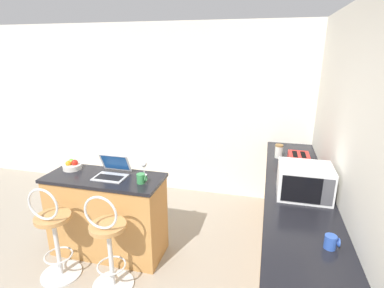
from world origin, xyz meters
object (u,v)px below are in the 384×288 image
(microwave, at_px, (304,181))
(fruit_bowl, at_px, (72,166))
(storage_jar, at_px, (279,151))
(toaster, at_px, (298,162))
(bar_stool_near, at_px, (54,235))
(wine_glass_short, at_px, (144,165))
(laptop, at_px, (112,171))
(mug_blue, at_px, (331,242))
(bar_stool_far, at_px, (109,245))
(mug_green, at_px, (141,178))

(microwave, height_order, fruit_bowl, microwave)
(microwave, bearing_deg, storage_jar, 101.18)
(toaster, bearing_deg, storage_jar, 117.64)
(bar_stool_near, relative_size, storage_jar, 6.06)
(fruit_bowl, bearing_deg, wine_glass_short, 3.26)
(laptop, relative_size, mug_blue, 3.38)
(bar_stool_far, bearing_deg, wine_glass_short, 80.70)
(fruit_bowl, xyz_separation_m, storage_jar, (2.25, 0.98, 0.04))
(mug_green, distance_m, storage_jar, 1.76)
(fruit_bowl, bearing_deg, bar_stool_far, -38.65)
(toaster, bearing_deg, mug_green, -154.32)
(mug_green, bearing_deg, bar_stool_near, -149.20)
(bar_stool_far, relative_size, mug_blue, 10.39)
(bar_stool_far, distance_m, fruit_bowl, 1.07)
(microwave, bearing_deg, fruit_bowl, 179.19)
(fruit_bowl, relative_size, storage_jar, 1.21)
(bar_stool_far, xyz_separation_m, laptop, (-0.21, 0.54, 0.50))
(microwave, bearing_deg, mug_green, -175.81)
(bar_stool_far, relative_size, fruit_bowl, 5.01)
(fruit_bowl, bearing_deg, laptop, -5.90)
(wine_glass_short, bearing_deg, toaster, 18.88)
(microwave, relative_size, toaster, 1.52)
(bar_stool_near, relative_size, bar_stool_far, 1.00)
(wine_glass_short, bearing_deg, storage_jar, 33.48)
(microwave, bearing_deg, bar_stool_near, -166.32)
(toaster, bearing_deg, wine_glass_short, -161.12)
(bar_stool_near, relative_size, fruit_bowl, 5.01)
(wine_glass_short, bearing_deg, bar_stool_near, -137.23)
(laptop, distance_m, wine_glass_short, 0.34)
(mug_blue, bearing_deg, fruit_bowl, 162.76)
(bar_stool_far, xyz_separation_m, storage_jar, (1.51, 1.57, 0.53))
(bar_stool_near, height_order, mug_green, mug_green)
(fruit_bowl, bearing_deg, mug_green, -9.35)
(wine_glass_short, bearing_deg, mug_green, -74.85)
(toaster, distance_m, mug_blue, 1.40)
(mug_green, relative_size, storage_jar, 0.61)
(mug_blue, distance_m, storage_jar, 1.80)
(bar_stool_far, height_order, toaster, toaster)
(bar_stool_far, bearing_deg, mug_blue, -6.29)
(laptop, bearing_deg, storage_jar, 30.94)
(microwave, relative_size, storage_jar, 2.78)
(mug_green, xyz_separation_m, mug_blue, (1.66, -0.65, -0.00))
(bar_stool_far, height_order, mug_blue, mug_blue)
(bar_stool_near, bearing_deg, bar_stool_far, 0.00)
(bar_stool_near, distance_m, mug_green, 1.00)
(bar_stool_near, distance_m, laptop, 0.83)
(bar_stool_near, relative_size, mug_blue, 10.39)
(toaster, height_order, wine_glass_short, toaster)
(laptop, height_order, mug_green, laptop)
(wine_glass_short, bearing_deg, laptop, -161.98)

